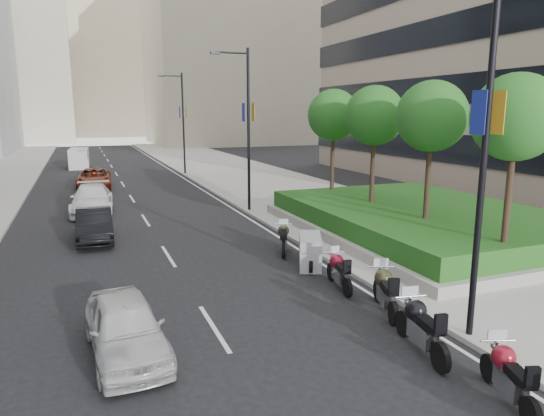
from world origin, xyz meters
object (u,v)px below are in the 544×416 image
lamp_post_0 (481,136)px  motorcycle_2 (421,327)px  motorcycle_5 (310,251)px  motorcycle_3 (385,291)px  car_d (94,178)px  lamp_post_2 (181,118)px  car_a (126,327)px  motorcycle_4 (339,271)px  car_b (94,225)px  car_c (92,199)px  motorcycle_1 (508,375)px  motorcycle_6 (283,238)px  lamp_post_1 (246,122)px  delivery_van (79,159)px

lamp_post_0 → motorcycle_2: size_ratio=3.73×
motorcycle_5 → motorcycle_3: bearing=-154.0°
motorcycle_3 → car_d: 28.49m
motorcycle_3 → lamp_post_2: bearing=18.5°
motorcycle_5 → car_a: 8.20m
motorcycle_4 → motorcycle_5: motorcycle_5 is taller
car_b → motorcycle_3: bearing=-55.8°
lamp_post_0 → car_d: bearing=104.6°
lamp_post_0 → motorcycle_4: lamp_post_0 is taller
lamp_post_2 → motorcycle_5: bearing=-92.0°
car_b → car_c: 6.46m
motorcycle_1 → car_c: size_ratio=0.39×
lamp_post_2 → motorcycle_4: (-1.10, -30.59, -4.49)m
car_c → motorcycle_6: bearing=-54.0°
motorcycle_3 → car_d: bearing=34.1°
lamp_post_1 → motorcycle_1: lamp_post_1 is taller
motorcycle_1 → car_d: size_ratio=0.40×
car_c → delivery_van: bearing=95.4°
motorcycle_1 → motorcycle_4: motorcycle_1 is taller
motorcycle_4 → car_b: size_ratio=0.50×
delivery_van → lamp_post_0: bearing=-75.6°
motorcycle_5 → lamp_post_2: bearing=21.9°
motorcycle_1 → delivery_van: delivery_van is taller
motorcycle_5 → lamp_post_1: bearing=18.4°
lamp_post_2 → motorcycle_3: (-0.83, -32.78, -4.43)m
motorcycle_3 → motorcycle_6: bearing=22.9°
lamp_post_0 → delivery_van: (-8.75, 44.43, -4.16)m
car_b → motorcycle_4: bearing=-51.0°
car_d → car_b: bearing=-88.6°
lamp_post_1 → motorcycle_5: size_ratio=4.36×
car_a → motorcycle_1: bearing=-38.8°
lamp_post_2 → car_b: 23.35m
lamp_post_1 → lamp_post_2: bearing=90.0°
motorcycle_5 → delivery_van: size_ratio=0.44×
motorcycle_6 → car_a: (-6.74, -6.49, 0.11)m
motorcycle_1 → car_c: bearing=36.7°
car_a → motorcycle_4: bearing=13.1°
car_a → lamp_post_0: bearing=-20.3°
car_d → motorcycle_4: bearing=-72.2°
motorcycle_5 → motorcycle_6: bearing=28.9°
motorcycle_6 → car_c: size_ratio=0.38×
car_a → car_b: car_b is taller
lamp_post_1 → motorcycle_6: 9.39m
lamp_post_1 → car_c: lamp_post_1 is taller
car_c → delivery_van: delivery_van is taller
car_c → delivery_van: size_ratio=1.14×
car_a → car_c: (-0.26, 17.71, 0.09)m
lamp_post_1 → car_a: size_ratio=2.22×
motorcycle_1 → delivery_van: bearing=28.6°
motorcycle_3 → car_a: 7.08m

